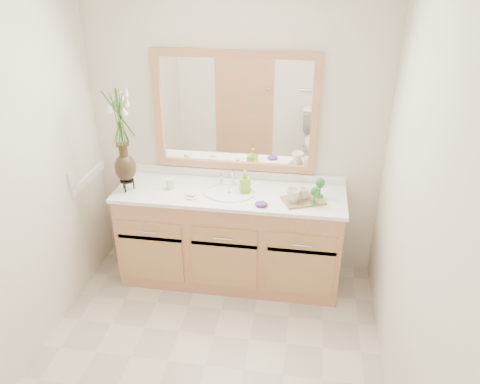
% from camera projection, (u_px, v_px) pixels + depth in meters
% --- Properties ---
extents(floor, '(2.60, 2.60, 0.00)m').
position_uv_depth(floor, '(205.00, 365.00, 3.21)').
color(floor, '#B8AB9D').
rests_on(floor, ground).
extents(wall_back, '(2.40, 0.02, 2.40)m').
position_uv_depth(wall_back, '(235.00, 136.00, 3.81)').
color(wall_back, beige).
rests_on(wall_back, floor).
extents(wall_left, '(0.02, 2.60, 2.40)m').
position_uv_depth(wall_left, '(6.00, 199.00, 2.83)').
color(wall_left, beige).
rests_on(wall_left, floor).
extents(wall_right, '(0.02, 2.60, 2.40)m').
position_uv_depth(wall_right, '(417.00, 231.00, 2.50)').
color(wall_right, beige).
rests_on(wall_right, floor).
extents(vanity, '(1.80, 0.55, 0.80)m').
position_uv_depth(vanity, '(230.00, 238.00, 3.93)').
color(vanity, tan).
rests_on(vanity, floor).
extents(counter, '(1.84, 0.57, 0.03)m').
position_uv_depth(counter, '(230.00, 194.00, 3.74)').
color(counter, white).
rests_on(counter, vanity).
extents(sink, '(0.38, 0.34, 0.23)m').
position_uv_depth(sink, '(229.00, 199.00, 3.74)').
color(sink, white).
rests_on(sink, counter).
extents(mirror, '(1.32, 0.04, 0.97)m').
position_uv_depth(mirror, '(235.00, 112.00, 3.70)').
color(mirror, white).
rests_on(mirror, wall_back).
extents(switch_plate, '(0.02, 0.12, 0.12)m').
position_uv_depth(switch_plate, '(73.00, 178.00, 3.60)').
color(switch_plate, white).
rests_on(switch_plate, wall_left).
extents(flower_vase, '(0.20, 0.20, 0.81)m').
position_uv_depth(flower_vase, '(120.00, 124.00, 3.52)').
color(flower_vase, black).
rests_on(flower_vase, counter).
extents(tumbler, '(0.07, 0.07, 0.08)m').
position_uv_depth(tumbler, '(170.00, 184.00, 3.77)').
color(tumbler, silver).
rests_on(tumbler, counter).
extents(soap_dish, '(0.10, 0.10, 0.03)m').
position_uv_depth(soap_dish, '(192.00, 196.00, 3.64)').
color(soap_dish, silver).
rests_on(soap_dish, counter).
extents(soap_bottle, '(0.09, 0.09, 0.16)m').
position_uv_depth(soap_bottle, '(245.00, 182.00, 3.71)').
color(soap_bottle, '#89C32D').
rests_on(soap_bottle, counter).
extents(purple_dish, '(0.11, 0.09, 0.03)m').
position_uv_depth(purple_dish, '(261.00, 204.00, 3.51)').
color(purple_dish, '#502674').
rests_on(purple_dish, counter).
extents(tray, '(0.36, 0.31, 0.02)m').
position_uv_depth(tray, '(303.00, 200.00, 3.59)').
color(tray, olive).
rests_on(tray, counter).
extents(mug_left, '(0.12, 0.11, 0.11)m').
position_uv_depth(mug_left, '(293.00, 195.00, 3.54)').
color(mug_left, silver).
rests_on(mug_left, tray).
extents(mug_right, '(0.12, 0.11, 0.09)m').
position_uv_depth(mug_right, '(303.00, 193.00, 3.58)').
color(mug_right, silver).
rests_on(mug_right, tray).
extents(goblet_front, '(0.06, 0.06, 0.14)m').
position_uv_depth(goblet_front, '(315.00, 192.00, 3.48)').
color(goblet_front, '#25702A').
rests_on(goblet_front, tray).
extents(goblet_back, '(0.07, 0.07, 0.15)m').
position_uv_depth(goblet_back, '(320.00, 184.00, 3.58)').
color(goblet_back, '#25702A').
rests_on(goblet_back, tray).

